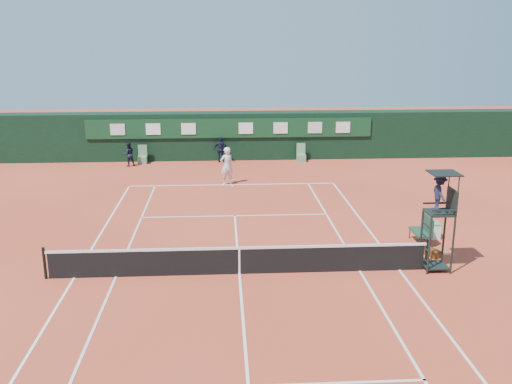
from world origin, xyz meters
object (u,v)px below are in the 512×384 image
umpire_chair (440,201)px  cooler (432,230)px  player (227,166)px  tennis_net (239,260)px  player_bench (423,229)px

umpire_chair → cooler: 3.88m
umpire_chair → player: bearing=120.2°
tennis_net → cooler: tennis_net is taller
player_bench → cooler: size_ratio=1.86×
cooler → player: 12.00m
umpire_chair → cooler: bearing=71.7°
player_bench → umpire_chair: bearing=-100.5°
umpire_chair → player_bench: (0.47, 2.52, -1.86)m
cooler → umpire_chair: bearing=-108.3°
tennis_net → umpire_chair: bearing=-0.0°
player_bench → player: 12.06m
cooler → player_bench: bearing=-134.7°
umpire_chair → player_bench: size_ratio=2.85×
tennis_net → player: (-0.28, 12.00, 0.51)m
tennis_net → cooler: 8.31m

